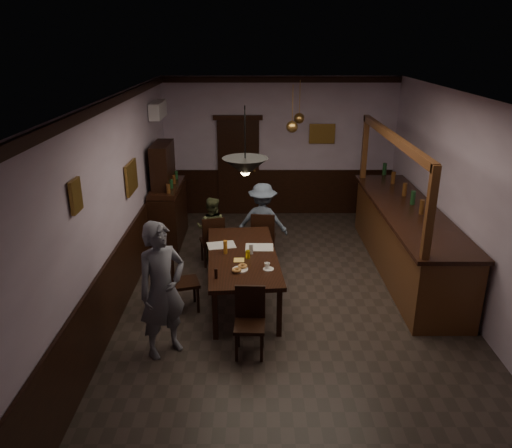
{
  "coord_description": "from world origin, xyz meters",
  "views": [
    {
      "loc": [
        -0.54,
        -6.71,
        3.75
      ],
      "look_at": [
        -0.52,
        0.2,
        1.15
      ],
      "focal_mm": 35.0,
      "sensor_mm": 36.0,
      "label": 1
    }
  ],
  "objects_px": {
    "chair_far_right": "(263,236)",
    "pendant_brass_mid": "(292,127)",
    "dining_table": "(242,258)",
    "bar_counter": "(406,237)",
    "chair_far_left": "(213,239)",
    "coffee_cup": "(267,265)",
    "sideboard": "(167,203)",
    "person_standing": "(162,290)",
    "chair_side": "(179,279)",
    "chair_near": "(250,318)",
    "pendant_iron": "(245,167)",
    "person_seated_right": "(263,221)",
    "pendant_brass_far": "(299,118)",
    "soda_can": "(248,254)"
  },
  "relations": [
    {
      "from": "chair_far_right",
      "to": "pendant_brass_mid",
      "type": "relative_size",
      "value": 1.16
    },
    {
      "from": "dining_table",
      "to": "bar_counter",
      "type": "bearing_deg",
      "value": 20.83
    },
    {
      "from": "chair_far_left",
      "to": "coffee_cup",
      "type": "xyz_separation_m",
      "value": [
        0.89,
        -1.72,
        0.31
      ]
    },
    {
      "from": "sideboard",
      "to": "person_standing",
      "type": "bearing_deg",
      "value": -81.52
    },
    {
      "from": "chair_side",
      "to": "pendant_brass_mid",
      "type": "distance_m",
      "value": 3.31
    },
    {
      "from": "chair_near",
      "to": "chair_far_right",
      "type": "bearing_deg",
      "value": 87.8
    },
    {
      "from": "chair_near",
      "to": "coffee_cup",
      "type": "relative_size",
      "value": 10.91
    },
    {
      "from": "chair_side",
      "to": "pendant_iron",
      "type": "bearing_deg",
      "value": -133.9
    },
    {
      "from": "bar_counter",
      "to": "pendant_brass_mid",
      "type": "distance_m",
      "value": 2.69
    },
    {
      "from": "chair_side",
      "to": "person_seated_right",
      "type": "distance_m",
      "value": 2.24
    },
    {
      "from": "coffee_cup",
      "to": "bar_counter",
      "type": "height_order",
      "value": "bar_counter"
    },
    {
      "from": "sideboard",
      "to": "dining_table",
      "type": "bearing_deg",
      "value": -57.47
    },
    {
      "from": "bar_counter",
      "to": "pendant_brass_mid",
      "type": "xyz_separation_m",
      "value": [
        -1.89,
        0.85,
        1.7
      ]
    },
    {
      "from": "chair_far_right",
      "to": "coffee_cup",
      "type": "relative_size",
      "value": 11.76
    },
    {
      "from": "dining_table",
      "to": "coffee_cup",
      "type": "relative_size",
      "value": 28.45
    },
    {
      "from": "pendant_brass_far",
      "to": "bar_counter",
      "type": "bearing_deg",
      "value": -46.73
    },
    {
      "from": "soda_can",
      "to": "pendant_brass_far",
      "type": "bearing_deg",
      "value": 72.39
    },
    {
      "from": "pendant_brass_mid",
      "to": "pendant_brass_far",
      "type": "height_order",
      "value": "same"
    },
    {
      "from": "chair_far_right",
      "to": "pendant_brass_far",
      "type": "relative_size",
      "value": 1.16
    },
    {
      "from": "chair_far_left",
      "to": "chair_far_right",
      "type": "bearing_deg",
      "value": 169.01
    },
    {
      "from": "chair_far_right",
      "to": "person_seated_right",
      "type": "xyz_separation_m",
      "value": [
        -0.01,
        0.28,
        0.17
      ]
    },
    {
      "from": "dining_table",
      "to": "bar_counter",
      "type": "height_order",
      "value": "bar_counter"
    },
    {
      "from": "person_standing",
      "to": "pendant_brass_far",
      "type": "bearing_deg",
      "value": 24.3
    },
    {
      "from": "chair_near",
      "to": "person_standing",
      "type": "relative_size",
      "value": 0.5
    },
    {
      "from": "chair_far_left",
      "to": "pendant_iron",
      "type": "relative_size",
      "value": 1.06
    },
    {
      "from": "chair_near",
      "to": "chair_side",
      "type": "xyz_separation_m",
      "value": [
        -1.02,
        1.03,
        0.02
      ]
    },
    {
      "from": "dining_table",
      "to": "person_seated_right",
      "type": "relative_size",
      "value": 1.65
    },
    {
      "from": "chair_near",
      "to": "chair_side",
      "type": "distance_m",
      "value": 1.45
    },
    {
      "from": "chair_near",
      "to": "soda_can",
      "type": "relative_size",
      "value": 7.28
    },
    {
      "from": "person_standing",
      "to": "pendant_iron",
      "type": "relative_size",
      "value": 2.07
    },
    {
      "from": "pendant_brass_mid",
      "to": "coffee_cup",
      "type": "bearing_deg",
      "value": -101.23
    },
    {
      "from": "chair_near",
      "to": "pendant_brass_far",
      "type": "bearing_deg",
      "value": 80.03
    },
    {
      "from": "chair_near",
      "to": "person_seated_right",
      "type": "distance_m",
      "value": 2.92
    },
    {
      "from": "person_seated_right",
      "to": "chair_far_right",
      "type": "bearing_deg",
      "value": 101.36
    },
    {
      "from": "coffee_cup",
      "to": "soda_can",
      "type": "height_order",
      "value": "soda_can"
    },
    {
      "from": "dining_table",
      "to": "chair_far_right",
      "type": "distance_m",
      "value": 1.36
    },
    {
      "from": "pendant_brass_far",
      "to": "dining_table",
      "type": "bearing_deg",
      "value": -109.87
    },
    {
      "from": "pendant_iron",
      "to": "chair_far_right",
      "type": "bearing_deg",
      "value": 82.96
    },
    {
      "from": "soda_can",
      "to": "pendant_iron",
      "type": "bearing_deg",
      "value": -91.19
    },
    {
      "from": "chair_far_left",
      "to": "chair_far_right",
      "type": "height_order",
      "value": "chair_far_right"
    },
    {
      "from": "person_seated_right",
      "to": "pendant_brass_mid",
      "type": "height_order",
      "value": "pendant_brass_mid"
    },
    {
      "from": "sideboard",
      "to": "bar_counter",
      "type": "distance_m",
      "value": 4.4
    },
    {
      "from": "chair_far_right",
      "to": "coffee_cup",
      "type": "distance_m",
      "value": 1.81
    },
    {
      "from": "chair_far_right",
      "to": "coffee_cup",
      "type": "xyz_separation_m",
      "value": [
        0.02,
        -1.79,
        0.28
      ]
    },
    {
      "from": "dining_table",
      "to": "chair_side",
      "type": "height_order",
      "value": "chair_side"
    },
    {
      "from": "sideboard",
      "to": "pendant_brass_mid",
      "type": "distance_m",
      "value": 2.81
    },
    {
      "from": "chair_near",
      "to": "person_seated_right",
      "type": "relative_size",
      "value": 0.63
    },
    {
      "from": "chair_side",
      "to": "coffee_cup",
      "type": "relative_size",
      "value": 11.32
    },
    {
      "from": "chair_near",
      "to": "dining_table",
      "type": "bearing_deg",
      "value": 97.49
    },
    {
      "from": "person_standing",
      "to": "person_seated_right",
      "type": "bearing_deg",
      "value": 26.19
    }
  ]
}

